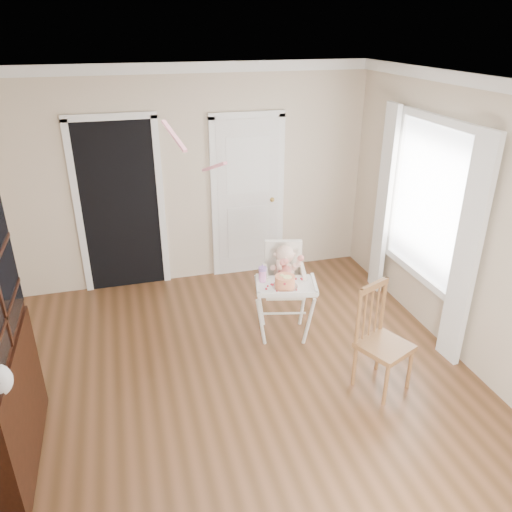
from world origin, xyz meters
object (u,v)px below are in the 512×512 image
object	(u,v)px
cake	(285,282)
dining_chair	(382,342)
high_chair	(284,281)
sippy_cup	(263,274)

from	to	relation	value
cake	dining_chair	distance (m)	1.08
high_chair	cake	size ratio (longest dim) A/B	4.15
high_chair	sippy_cup	distance (m)	0.32
high_chair	sippy_cup	xyz separation A→B (m)	(-0.26, -0.09, 0.17)
cake	sippy_cup	size ratio (longest dim) A/B	1.29
high_chair	sippy_cup	size ratio (longest dim) A/B	5.35
high_chair	cake	bearing A→B (deg)	-93.48
cake	dining_chair	world-z (taller)	dining_chair
dining_chair	high_chair	bearing A→B (deg)	95.23
sippy_cup	high_chair	bearing A→B (deg)	19.40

